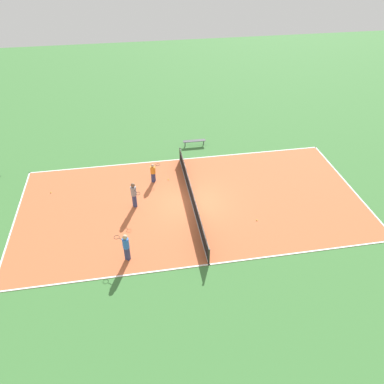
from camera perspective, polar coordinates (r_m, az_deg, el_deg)
ground_plane at (r=24.87m, az=0.00°, el=-1.66°), size 80.00×80.00×0.00m
court_surface at (r=24.86m, az=0.00°, el=-1.65°), size 11.19×22.66×0.02m
tennis_net at (r=24.51m, az=0.00°, el=-0.61°), size 10.99×0.10×1.09m
bench at (r=31.09m, az=0.35°, el=7.75°), size 0.36×1.85×0.45m
player_near_blue at (r=20.69m, az=-10.04°, el=-8.02°), size 0.85×0.93×1.79m
player_center_orange at (r=26.52m, az=-5.95°, el=3.08°), size 0.92×0.86×1.45m
player_baseline_gray at (r=24.19m, az=-8.87°, el=-0.18°), size 0.98×0.71×1.84m
tennis_ball_far_baseline at (r=27.01m, az=-3.63°, el=1.91°), size 0.07×0.07×0.07m
tennis_ball_near_net at (r=27.47m, az=-20.71°, el=-0.06°), size 0.07×0.07×0.07m
tennis_ball_midcourt at (r=23.79m, az=9.85°, el=-4.23°), size 0.07×0.07×0.07m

